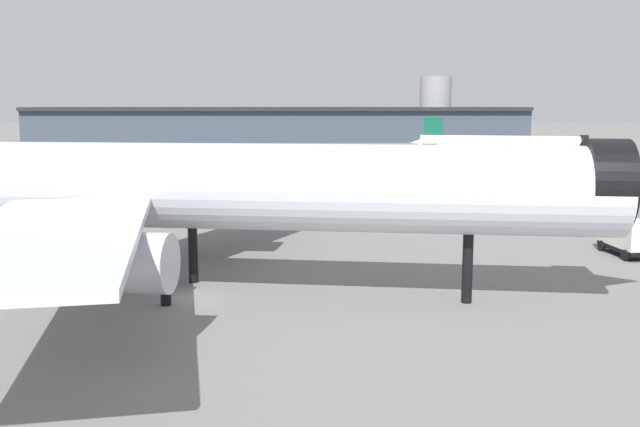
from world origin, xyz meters
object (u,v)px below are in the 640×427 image
(airliner_far_taxiway, at_px, (500,144))
(service_truck_front, at_px, (628,237))
(traffic_cone_wingtip, at_px, (341,217))
(airliner_near_gate, at_px, (210,188))
(traffic_cone_near_nose, at_px, (189,213))

(airliner_far_taxiway, relative_size, service_truck_front, 6.48)
(service_truck_front, relative_size, traffic_cone_wingtip, 8.48)
(airliner_near_gate, bearing_deg, traffic_cone_wingtip, 79.87)
(traffic_cone_near_nose, bearing_deg, traffic_cone_wingtip, -8.11)
(airliner_far_taxiway, distance_m, traffic_cone_near_nose, 85.10)
(service_truck_front, height_order, traffic_cone_wingtip, service_truck_front)
(airliner_near_gate, xyz_separation_m, airliner_far_taxiway, (41.53, 101.58, -2.78))
(traffic_cone_near_nose, bearing_deg, service_truck_front, -26.36)
(traffic_cone_near_nose, height_order, traffic_cone_wingtip, traffic_cone_wingtip)
(airliner_near_gate, height_order, service_truck_front, airliner_near_gate)
(airliner_far_taxiway, distance_m, traffic_cone_wingtip, 78.48)
(airliner_far_taxiway, distance_m, service_truck_front, 89.36)
(airliner_far_taxiway, xyz_separation_m, traffic_cone_near_nose, (-50.13, -68.66, -3.96))
(traffic_cone_wingtip, bearing_deg, airliner_far_taxiway, 65.10)
(airliner_near_gate, xyz_separation_m, traffic_cone_near_nose, (-8.60, 32.92, -6.74))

